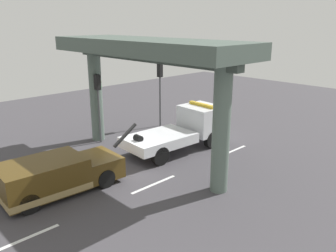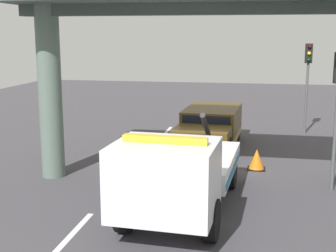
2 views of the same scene
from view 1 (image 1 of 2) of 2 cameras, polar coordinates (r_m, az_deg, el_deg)
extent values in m
cube|color=#423F44|center=(17.66, -7.52, -7.23)|extent=(60.00, 40.00, 0.10)
cube|color=silver|center=(13.32, -22.91, -16.97)|extent=(2.60, 0.16, 0.01)
cube|color=silver|center=(15.96, -2.35, -9.63)|extent=(2.60, 0.16, 0.01)
cube|color=silver|center=(20.11, 10.53, -4.14)|extent=(2.60, 0.16, 0.01)
cube|color=white|center=(18.86, -1.52, -2.30)|extent=(3.98, 2.63, 0.55)
cube|color=white|center=(20.85, 5.58, 1.11)|extent=(2.18, 2.42, 1.65)
cube|color=black|center=(21.19, 6.76, 2.34)|extent=(0.19, 2.21, 0.66)
cube|color=#196B9E|center=(19.78, -3.72, -1.64)|extent=(3.64, 0.24, 0.20)
cylinder|color=black|center=(17.40, -7.14, -1.55)|extent=(1.42, 0.26, 1.07)
cylinder|color=black|center=(17.93, -4.96, -2.05)|extent=(0.39, 0.47, 0.36)
cube|color=yellow|center=(20.62, 5.65, 3.53)|extent=(0.35, 1.93, 0.16)
cylinder|color=black|center=(21.70, 3.17, -0.89)|extent=(1.02, 0.38, 1.00)
cylinder|color=black|center=(20.33, 7.22, -2.25)|extent=(1.02, 0.38, 1.00)
cylinder|color=black|center=(19.35, -5.22, -3.19)|extent=(1.02, 0.38, 1.00)
cylinder|color=black|center=(17.80, -1.31, -4.96)|extent=(1.02, 0.38, 1.00)
cube|color=#4C3814|center=(15.47, -20.10, -7.93)|extent=(3.58, 2.40, 1.35)
cube|color=#4C3814|center=(16.50, -11.60, -6.37)|extent=(1.85, 2.21, 0.95)
cube|color=black|center=(15.96, -14.35, -5.45)|extent=(0.18, 1.94, 0.59)
cube|color=#9E8451|center=(15.67, -19.91, -9.57)|extent=(3.60, 2.42, 0.28)
cylinder|color=black|center=(17.33, -13.55, -6.36)|extent=(0.86, 0.33, 0.84)
cylinder|color=black|center=(15.78, -10.28, -8.55)|extent=(0.86, 0.33, 0.84)
cylinder|color=black|center=(16.26, -24.31, -9.08)|extent=(0.86, 0.33, 0.84)
cylinder|color=black|center=(14.59, -22.04, -11.83)|extent=(0.86, 0.33, 0.84)
cylinder|color=#596B60|center=(21.46, -11.85, 4.93)|extent=(0.76, 0.76, 5.60)
cylinder|color=#596B60|center=(14.56, 8.80, -0.60)|extent=(0.76, 0.76, 5.60)
cube|color=#4B5B52|center=(17.21, -3.70, 13.01)|extent=(3.60, 11.51, 0.73)
cube|color=#3E4A43|center=(17.25, -3.66, 11.20)|extent=(0.50, 11.11, 0.36)
cylinder|color=#515456|center=(21.18, -11.29, 1.56)|extent=(0.12, 0.12, 3.27)
cube|color=black|center=(20.74, -11.62, 7.13)|extent=(0.28, 0.32, 0.90)
sphere|color=#360605|center=(20.78, -11.30, 8.00)|extent=(0.18, 0.18, 0.18)
sphere|color=#3A2D06|center=(20.83, -11.25, 7.19)|extent=(0.18, 0.18, 0.18)
sphere|color=green|center=(20.88, -11.20, 6.38)|extent=(0.18, 0.18, 0.18)
cylinder|color=#515456|center=(24.13, -1.32, 4.03)|extent=(0.12, 0.12, 3.49)
cube|color=black|center=(23.73, -1.35, 9.20)|extent=(0.28, 0.32, 0.90)
sphere|color=#360605|center=(23.80, -1.07, 9.95)|extent=(0.18, 0.18, 0.18)
sphere|color=#3A2D06|center=(23.84, -1.07, 9.24)|extent=(0.18, 0.18, 0.18)
sphere|color=green|center=(23.88, -1.06, 8.52)|extent=(0.18, 0.18, 0.18)
cone|color=orange|center=(18.82, -12.00, -4.54)|extent=(0.56, 0.56, 0.73)
cube|color=black|center=(18.95, -11.94, -5.53)|extent=(0.61, 0.61, 0.03)
camera|label=2|loc=(29.43, 15.76, 11.55)|focal=49.94mm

